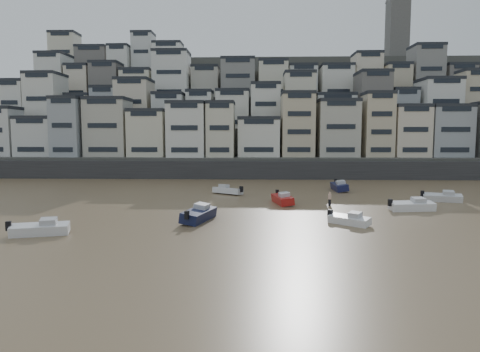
{
  "coord_description": "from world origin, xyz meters",
  "views": [
    {
      "loc": [
        10.7,
        -19.1,
        8.89
      ],
      "look_at": [
        8.95,
        30.0,
        4.0
      ],
      "focal_mm": 32.0,
      "sensor_mm": 36.0,
      "label": 1
    }
  ],
  "objects_px": {
    "boat_i": "(339,185)",
    "boat_g": "(442,196)",
    "person_pink": "(330,199)",
    "boat_j": "(40,227)",
    "boat_c": "(199,213)",
    "boat_h": "(228,189)",
    "boat_d": "(412,204)",
    "boat_b": "(349,219)",
    "boat_e": "(282,198)"
  },
  "relations": [
    {
      "from": "boat_i",
      "to": "boat_g",
      "type": "bearing_deg",
      "value": 45.8
    },
    {
      "from": "person_pink",
      "to": "boat_j",
      "type": "bearing_deg",
      "value": -149.76
    },
    {
      "from": "boat_c",
      "to": "boat_j",
      "type": "distance_m",
      "value": 14.73
    },
    {
      "from": "boat_h",
      "to": "boat_j",
      "type": "relative_size",
      "value": 0.97
    },
    {
      "from": "boat_h",
      "to": "boat_d",
      "type": "xyz_separation_m",
      "value": [
        22.13,
        -12.93,
        0.07
      ]
    },
    {
      "from": "boat_c",
      "to": "boat_d",
      "type": "height_order",
      "value": "boat_c"
    },
    {
      "from": "boat_b",
      "to": "boat_h",
      "type": "bearing_deg",
      "value": 162.66
    },
    {
      "from": "boat_c",
      "to": "person_pink",
      "type": "height_order",
      "value": "person_pink"
    },
    {
      "from": "person_pink",
      "to": "boat_i",
      "type": "bearing_deg",
      "value": 74.57
    },
    {
      "from": "boat_d",
      "to": "boat_j",
      "type": "height_order",
      "value": "boat_d"
    },
    {
      "from": "boat_c",
      "to": "person_pink",
      "type": "xyz_separation_m",
      "value": [
        14.94,
        9.62,
        0.02
      ]
    },
    {
      "from": "boat_g",
      "to": "person_pink",
      "type": "xyz_separation_m",
      "value": [
        -15.32,
        -3.77,
        0.17
      ]
    },
    {
      "from": "boat_e",
      "to": "boat_h",
      "type": "relative_size",
      "value": 1.13
    },
    {
      "from": "person_pink",
      "to": "boat_b",
      "type": "bearing_deg",
      "value": -89.93
    },
    {
      "from": "boat_h",
      "to": "boat_i",
      "type": "height_order",
      "value": "boat_i"
    },
    {
      "from": "boat_e",
      "to": "boat_c",
      "type": "distance_m",
      "value": 14.42
    },
    {
      "from": "boat_b",
      "to": "person_pink",
      "type": "distance_m",
      "value": 10.99
    },
    {
      "from": "boat_i",
      "to": "person_pink",
      "type": "xyz_separation_m",
      "value": [
        -3.99,
        -14.47,
        0.03
      ]
    },
    {
      "from": "boat_h",
      "to": "boat_g",
      "type": "relative_size",
      "value": 0.99
    },
    {
      "from": "boat_g",
      "to": "boat_c",
      "type": "xyz_separation_m",
      "value": [
        -30.26,
        -13.39,
        0.15
      ]
    },
    {
      "from": "boat_c",
      "to": "boat_j",
      "type": "xyz_separation_m",
      "value": [
        -13.1,
        -6.73,
        -0.13
      ]
    },
    {
      "from": "boat_b",
      "to": "boat_h",
      "type": "relative_size",
      "value": 0.88
    },
    {
      "from": "boat_e",
      "to": "boat_j",
      "type": "distance_m",
      "value": 28.56
    },
    {
      "from": "boat_e",
      "to": "boat_j",
      "type": "relative_size",
      "value": 1.09
    },
    {
      "from": "boat_e",
      "to": "boat_h",
      "type": "xyz_separation_m",
      "value": [
        -7.51,
        8.35,
        -0.09
      ]
    },
    {
      "from": "boat_d",
      "to": "boat_j",
      "type": "distance_m",
      "value": 39.25
    },
    {
      "from": "boat_b",
      "to": "boat_c",
      "type": "bearing_deg",
      "value": -145.03
    },
    {
      "from": "boat_h",
      "to": "boat_d",
      "type": "height_order",
      "value": "boat_d"
    },
    {
      "from": "boat_g",
      "to": "boat_b",
      "type": "bearing_deg",
      "value": -119.66
    },
    {
      "from": "boat_i",
      "to": "boat_j",
      "type": "height_order",
      "value": "boat_i"
    },
    {
      "from": "boat_b",
      "to": "boat_g",
      "type": "distance_m",
      "value": 21.26
    },
    {
      "from": "boat_e",
      "to": "boat_j",
      "type": "bearing_deg",
      "value": -62.82
    },
    {
      "from": "boat_i",
      "to": "boat_d",
      "type": "relative_size",
      "value": 1.1
    },
    {
      "from": "boat_e",
      "to": "person_pink",
      "type": "xyz_separation_m",
      "value": [
        5.72,
        -1.48,
        0.09
      ]
    },
    {
      "from": "boat_b",
      "to": "boat_j",
      "type": "xyz_separation_m",
      "value": [
        -28.05,
        -5.36,
        0.11
      ]
    },
    {
      "from": "boat_d",
      "to": "person_pink",
      "type": "xyz_separation_m",
      "value": [
        -8.91,
        3.1,
        0.11
      ]
    },
    {
      "from": "boat_h",
      "to": "boat_c",
      "type": "xyz_separation_m",
      "value": [
        -1.72,
        -19.44,
        0.16
      ]
    },
    {
      "from": "boat_i",
      "to": "boat_d",
      "type": "xyz_separation_m",
      "value": [
        4.91,
        -17.58,
        -0.08
      ]
    },
    {
      "from": "boat_c",
      "to": "boat_d",
      "type": "xyz_separation_m",
      "value": [
        23.85,
        6.51,
        -0.09
      ]
    },
    {
      "from": "boat_h",
      "to": "boat_b",
      "type": "bearing_deg",
      "value": 154.89
    },
    {
      "from": "boat_h",
      "to": "boat_c",
      "type": "height_order",
      "value": "boat_c"
    },
    {
      "from": "boat_e",
      "to": "boat_g",
      "type": "xyz_separation_m",
      "value": [
        21.04,
        2.3,
        -0.08
      ]
    },
    {
      "from": "boat_i",
      "to": "boat_c",
      "type": "bearing_deg",
      "value": -39.0
    },
    {
      "from": "boat_h",
      "to": "boat_g",
      "type": "xyz_separation_m",
      "value": [
        28.55,
        -6.05,
        0.01
      ]
    },
    {
      "from": "boat_i",
      "to": "boat_c",
      "type": "distance_m",
      "value": 30.64
    },
    {
      "from": "boat_h",
      "to": "boat_i",
      "type": "distance_m",
      "value": 17.83
    },
    {
      "from": "boat_i",
      "to": "boat_j",
      "type": "distance_m",
      "value": 44.45
    },
    {
      "from": "boat_c",
      "to": "boat_d",
      "type": "distance_m",
      "value": 24.72
    },
    {
      "from": "boat_g",
      "to": "person_pink",
      "type": "distance_m",
      "value": 15.78
    },
    {
      "from": "boat_c",
      "to": "boat_j",
      "type": "height_order",
      "value": "boat_c"
    }
  ]
}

